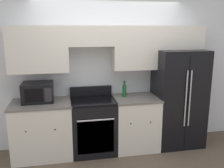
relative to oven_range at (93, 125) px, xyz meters
name	(u,v)px	position (x,y,z in m)	size (l,w,h in m)	color
ground_plane	(116,158)	(0.32, -0.31, -0.46)	(12.00, 12.00, 0.00)	brown
wall_back	(110,63)	(0.34, 0.28, 1.00)	(8.00, 0.39, 2.60)	silver
lower_cabinets_left	(43,129)	(-0.83, 0.00, 0.00)	(0.95, 0.64, 0.91)	silver
lower_cabinets_right	(135,123)	(0.73, 0.00, 0.00)	(0.76, 0.64, 0.91)	silver
oven_range	(93,125)	(0.00, 0.00, 0.00)	(0.72, 0.65, 1.07)	black
refrigerator	(178,98)	(1.51, 0.03, 0.39)	(0.83, 0.72, 1.70)	black
microwave	(38,92)	(-0.87, 0.08, 0.60)	(0.48, 0.40, 0.31)	black
bottle	(124,90)	(0.55, 0.08, 0.56)	(0.07, 0.07, 0.28)	#195928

